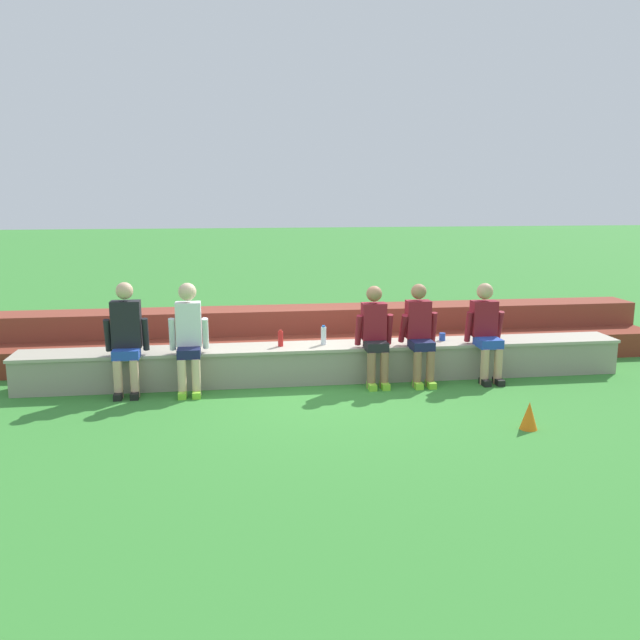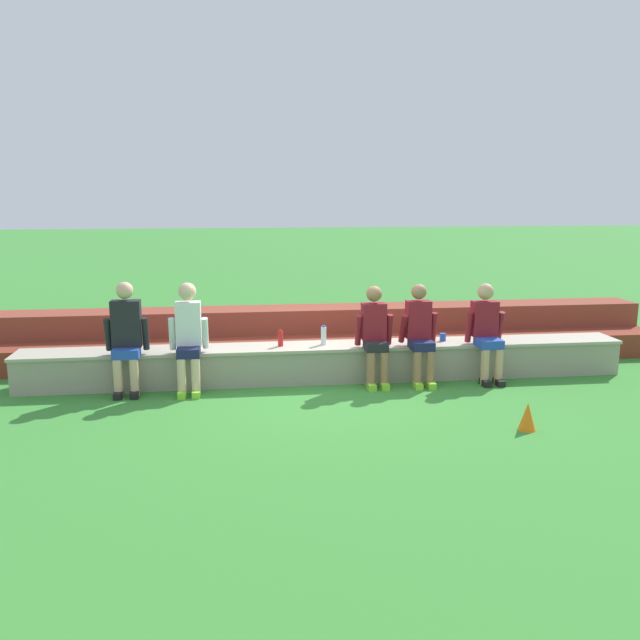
# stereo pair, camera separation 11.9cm
# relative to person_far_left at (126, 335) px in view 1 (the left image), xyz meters

# --- Properties ---
(ground_plane) EXTENTS (80.00, 80.00, 0.00)m
(ground_plane) POSITION_rel_person_far_left_xyz_m (2.61, -0.00, -0.76)
(ground_plane) COLOR #388433
(stone_seating_wall) EXTENTS (8.17, 0.61, 0.49)m
(stone_seating_wall) POSITION_rel_person_far_left_xyz_m (2.61, 0.28, -0.50)
(stone_seating_wall) COLOR gray
(stone_seating_wall) RESTS_ON ground
(brick_bleachers) EXTENTS (10.55, 1.32, 0.74)m
(brick_bleachers) POSITION_rel_person_far_left_xyz_m (2.61, 1.62, -0.45)
(brick_bleachers) COLOR maroon
(brick_bleachers) RESTS_ON ground
(person_far_left) EXTENTS (0.54, 0.50, 1.42)m
(person_far_left) POSITION_rel_person_far_left_xyz_m (0.00, 0.00, 0.00)
(person_far_left) COLOR #DBAD89
(person_far_left) RESTS_ON ground
(person_left_of_center) EXTENTS (0.50, 0.56, 1.40)m
(person_left_of_center) POSITION_rel_person_far_left_xyz_m (0.77, -0.03, -0.01)
(person_left_of_center) COLOR beige
(person_left_of_center) RESTS_ON ground
(person_center) EXTENTS (0.50, 0.54, 1.31)m
(person_center) POSITION_rel_person_far_left_xyz_m (3.18, -0.02, -0.06)
(person_center) COLOR #996B4C
(person_center) RESTS_ON ground
(person_right_of_center) EXTENTS (0.50, 0.58, 1.32)m
(person_right_of_center) POSITION_rel_person_far_left_xyz_m (3.79, -0.02, -0.06)
(person_right_of_center) COLOR #996B4C
(person_right_of_center) RESTS_ON ground
(person_far_right) EXTENTS (0.52, 0.60, 1.31)m
(person_far_right) POSITION_rel_person_far_left_xyz_m (4.72, -0.01, -0.06)
(person_far_right) COLOR tan
(person_far_right) RESTS_ON ground
(water_bottle_mid_left) EXTENTS (0.07, 0.07, 0.26)m
(water_bottle_mid_left) POSITION_rel_person_far_left_xyz_m (2.55, 0.30, -0.15)
(water_bottle_mid_left) COLOR silver
(water_bottle_mid_left) RESTS_ON stone_seating_wall
(water_bottle_mid_right) EXTENTS (0.07, 0.07, 0.22)m
(water_bottle_mid_right) POSITION_rel_person_far_left_xyz_m (1.96, 0.29, -0.17)
(water_bottle_mid_right) COLOR red
(water_bottle_mid_right) RESTS_ON stone_seating_wall
(plastic_cup_right_end) EXTENTS (0.09, 0.09, 0.11)m
(plastic_cup_right_end) POSITION_rel_person_far_left_xyz_m (4.22, 0.32, -0.22)
(plastic_cup_right_end) COLOR blue
(plastic_cup_right_end) RESTS_ON stone_seating_wall
(sports_cone) EXTENTS (0.19, 0.19, 0.30)m
(sports_cone) POSITION_rel_person_far_left_xyz_m (4.45, -1.95, -0.60)
(sports_cone) COLOR orange
(sports_cone) RESTS_ON ground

